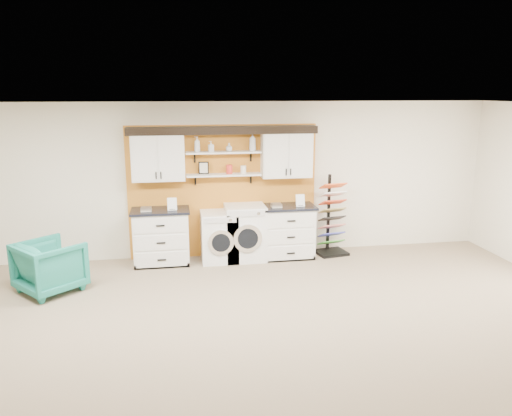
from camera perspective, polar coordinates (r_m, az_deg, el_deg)
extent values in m
plane|color=gray|center=(5.80, 0.50, -17.64)|extent=(10.00, 10.00, 0.00)
plane|color=white|center=(4.98, 0.56, 11.22)|extent=(10.00, 10.00, 0.00)
plane|color=silver|center=(9.08, -3.82, 3.20)|extent=(10.00, 0.00, 10.00)
cube|color=#C17421|center=(9.08, -3.78, 1.92)|extent=(3.40, 0.07, 2.40)
cube|color=silver|center=(8.78, -11.14, 5.80)|extent=(0.90, 0.34, 0.84)
cube|color=silver|center=(8.61, -12.63, 5.60)|extent=(0.42, 0.01, 0.78)
cube|color=silver|center=(8.60, -9.69, 5.72)|extent=(0.42, 0.01, 0.78)
cube|color=silver|center=(8.99, 3.49, 6.20)|extent=(0.90, 0.34, 0.84)
cube|color=silver|center=(8.78, 2.33, 6.04)|extent=(0.42, 0.01, 0.78)
cube|color=silver|center=(8.88, 5.13, 6.08)|extent=(0.42, 0.01, 0.78)
cube|color=silver|center=(8.86, -3.70, 3.81)|extent=(1.32, 0.28, 0.03)
cube|color=silver|center=(8.81, -3.74, 6.38)|extent=(1.32, 0.28, 0.03)
cube|color=black|center=(8.79, -3.79, 8.98)|extent=(3.30, 0.40, 0.10)
cube|color=black|center=(8.60, -3.66, 8.49)|extent=(3.30, 0.04, 0.04)
cube|color=black|center=(8.87, -6.01, 4.59)|extent=(0.18, 0.02, 0.22)
cube|color=beige|center=(8.86, -6.00, 4.58)|extent=(0.14, 0.01, 0.18)
cylinder|color=red|center=(8.86, -3.07, 4.44)|extent=(0.11, 0.11, 0.16)
cylinder|color=silver|center=(8.89, -1.46, 4.42)|extent=(0.10, 0.10, 0.14)
cube|color=silver|center=(8.92, -10.76, -3.34)|extent=(0.94, 0.60, 0.94)
cube|color=black|center=(8.79, -10.67, -6.54)|extent=(0.94, 0.06, 0.07)
cube|color=black|center=(8.79, -10.90, -0.27)|extent=(1.00, 0.66, 0.04)
cube|color=silver|center=(8.54, -10.89, -1.97)|extent=(0.86, 0.02, 0.26)
cube|color=silver|center=(8.62, -10.80, -3.91)|extent=(0.86, 0.02, 0.26)
cube|color=silver|center=(8.72, -10.71, -5.81)|extent=(0.86, 0.02, 0.26)
cube|color=silver|center=(9.13, 3.57, -2.78)|extent=(0.92, 0.60, 0.92)
cube|color=black|center=(9.01, 3.92, -5.85)|extent=(0.92, 0.06, 0.07)
cube|color=black|center=(9.01, 3.61, 0.17)|extent=(0.99, 0.66, 0.04)
cube|color=silver|center=(8.77, 4.04, -1.45)|extent=(0.84, 0.02, 0.26)
cube|color=silver|center=(8.85, 4.01, -3.32)|extent=(0.84, 0.02, 0.26)
cube|color=silver|center=(8.94, 3.98, -5.14)|extent=(0.84, 0.02, 0.26)
cube|color=white|center=(8.95, -4.24, -3.23)|extent=(0.64, 0.66, 0.89)
cube|color=silver|center=(8.53, -4.08, -1.41)|extent=(0.54, 0.02, 0.09)
cylinder|color=silver|center=(8.63, -4.04, -3.95)|extent=(0.45, 0.05, 0.45)
cylinder|color=black|center=(8.61, -4.02, -3.99)|extent=(0.32, 0.03, 0.32)
cube|color=white|center=(8.99, -1.27, -2.78)|extent=(0.71, 0.66, 1.00)
cube|color=silver|center=(8.56, -0.97, -0.66)|extent=(0.61, 0.02, 0.10)
cylinder|color=silver|center=(8.67, -0.96, -3.49)|extent=(0.50, 0.05, 0.50)
cylinder|color=black|center=(8.65, -0.93, -3.53)|extent=(0.36, 0.03, 0.36)
cube|color=black|center=(9.48, 8.59, -5.05)|extent=(0.61, 0.54, 0.05)
cube|color=black|center=(9.42, 8.28, -0.49)|extent=(0.05, 0.05, 1.44)
cube|color=#328424|center=(9.44, 8.58, -3.88)|extent=(0.49, 0.33, 0.13)
cube|color=#2E31A3|center=(9.39, 8.61, -2.98)|extent=(0.49, 0.33, 0.13)
cube|color=#DC7462|center=(9.35, 8.64, -2.08)|extent=(0.49, 0.33, 0.13)
cube|color=black|center=(9.31, 8.68, -1.18)|extent=(0.49, 0.33, 0.13)
cube|color=olive|center=(9.28, 8.71, -0.26)|extent=(0.49, 0.33, 0.13)
cube|color=red|center=(9.24, 8.74, 0.66)|extent=(0.49, 0.33, 0.13)
cube|color=white|center=(9.21, 8.77, 1.59)|extent=(0.49, 0.33, 0.13)
cube|color=#FF561A|center=(9.18, 8.81, 2.53)|extent=(0.49, 0.33, 0.13)
imported|color=#187769|center=(8.20, -22.48, -6.19)|extent=(1.20, 1.20, 0.78)
imported|color=silver|center=(8.76, -6.74, 7.25)|extent=(0.14, 0.14, 0.27)
imported|color=silver|center=(8.78, -5.17, 7.02)|extent=(0.10, 0.10, 0.18)
imported|color=silver|center=(8.81, -3.10, 6.96)|extent=(0.16, 0.16, 0.15)
imported|color=silver|center=(8.85, -0.40, 7.56)|extent=(0.12, 0.13, 0.31)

